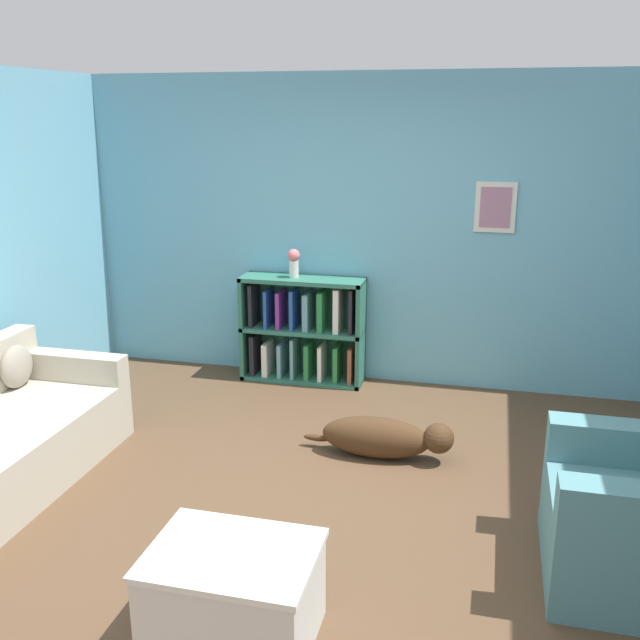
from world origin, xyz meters
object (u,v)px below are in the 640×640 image
Objects in this scene: coffee_table at (233,593)px; vase at (294,261)px; dog at (384,437)px; bookshelf at (304,331)px.

vase is at bearing 101.05° from coffee_table.
coffee_table is 0.70× the size of dog.
bookshelf is 4.36× the size of vase.
coffee_table is at bearing -101.13° from dog.
coffee_table is 3.36m from vase.
coffee_table is 3.02× the size of vase.
vase is at bearing -167.23° from bookshelf.
dog is (0.37, 1.90, -0.09)m from coffee_table.
bookshelf reaches higher than coffee_table.
vase is (-0.62, 3.19, 0.83)m from coffee_table.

